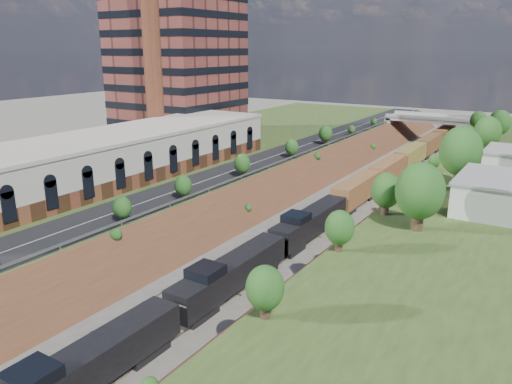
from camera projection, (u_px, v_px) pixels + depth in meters
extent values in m
cube|color=#364C1F|center=(184.00, 164.00, 97.36)|extent=(44.00, 180.00, 5.00)
cube|color=brown|center=(282.00, 193.00, 86.84)|extent=(10.00, 180.00, 10.00)
cube|color=brown|center=(409.00, 214.00, 75.63)|extent=(10.00, 180.00, 10.00)
cube|color=gray|center=(327.00, 200.00, 82.54)|extent=(1.58, 180.00, 0.18)
cube|color=gray|center=(356.00, 205.00, 79.89)|extent=(1.58, 180.00, 0.18)
cube|color=black|center=(260.00, 161.00, 87.73)|extent=(8.00, 180.00, 0.10)
cube|color=#99999E|center=(281.00, 161.00, 85.50)|extent=(0.06, 171.00, 0.30)
cube|color=brown|center=(115.00, 172.00, 75.91)|extent=(14.00, 62.00, 2.20)
cube|color=beige|center=(113.00, 151.00, 75.00)|extent=(14.00, 62.00, 4.30)
cube|color=beige|center=(112.00, 135.00, 74.33)|extent=(14.30, 62.30, 0.50)
cube|color=brown|center=(176.00, 34.00, 105.90)|extent=(22.00, 22.00, 44.00)
cylinder|color=brown|center=(152.00, 43.00, 89.36)|extent=(3.20, 3.20, 40.00)
cube|color=gray|center=(391.00, 128.00, 136.68)|extent=(1.50, 8.00, 6.20)
cube|color=gray|center=(481.00, 135.00, 124.96)|extent=(1.50, 8.00, 6.20)
cube|color=gray|center=(435.00, 120.00, 129.95)|extent=(24.00, 8.00, 1.00)
cube|color=gray|center=(432.00, 118.00, 126.48)|extent=(24.00, 0.30, 0.80)
cube|color=gray|center=(439.00, 115.00, 132.99)|extent=(24.00, 0.30, 0.80)
cube|color=silver|center=(498.00, 195.00, 60.79)|extent=(9.00, 12.00, 4.00)
cylinder|color=#473323|center=(417.00, 219.00, 54.53)|extent=(1.30, 1.30, 2.62)
ellipsoid|color=#265F21|center=(420.00, 191.00, 53.65)|extent=(5.25, 5.25, 6.30)
cylinder|color=#473323|center=(94.00, 230.00, 53.14)|extent=(0.66, 0.66, 1.22)
ellipsoid|color=#265F21|center=(92.00, 217.00, 52.73)|extent=(2.45, 2.45, 2.94)
cube|color=black|center=(86.00, 366.00, 35.84)|extent=(2.88, 17.29, 2.73)
cube|color=black|center=(31.00, 375.00, 31.95)|extent=(2.82, 3.10, 0.90)
cube|color=black|center=(231.00, 273.00, 50.71)|extent=(2.88, 17.29, 2.73)
cube|color=black|center=(310.00, 222.00, 65.59)|extent=(2.88, 17.29, 2.73)
cube|color=brown|center=(412.00, 155.00, 104.68)|extent=(2.88, 77.03, 3.46)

